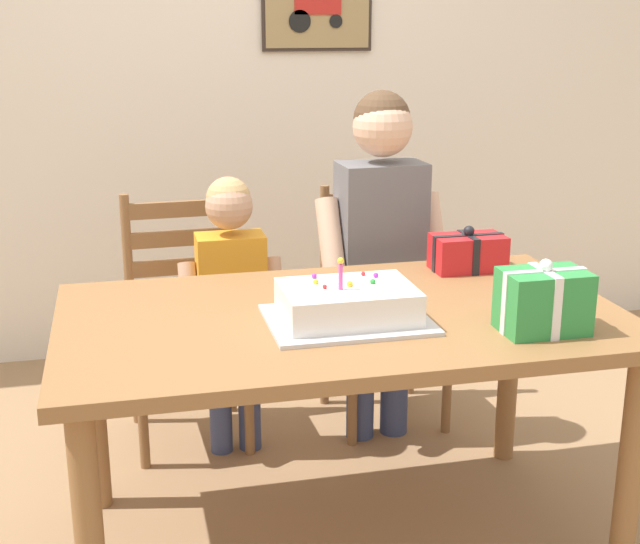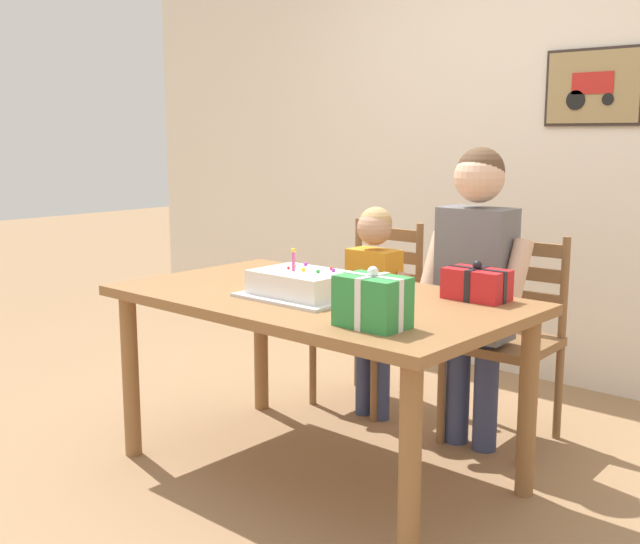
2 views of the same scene
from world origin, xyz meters
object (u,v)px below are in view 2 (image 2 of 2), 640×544
object	(u,v)px
gift_box_red_large	(477,284)
chair_right	(507,338)
dining_table	(317,317)
child_older	(476,269)
gift_box_beside_cake	(373,301)
child_younger	(374,291)
birthday_cake	(302,285)
chair_left	(371,312)

from	to	relation	value
gift_box_red_large	chair_right	bearing A→B (deg)	104.54
chair_right	dining_table	bearing A→B (deg)	-114.38
chair_right	child_older	distance (m)	0.38
gift_box_red_large	gift_box_beside_cake	world-z (taller)	gift_box_beside_cake
child_older	child_younger	size ratio (longest dim) A/B	1.28
gift_box_red_large	dining_table	bearing A→B (deg)	-147.59
dining_table	child_younger	distance (m)	0.70
gift_box_beside_cake	child_younger	world-z (taller)	child_younger
dining_table	gift_box_beside_cake	size ratio (longest dim) A/B	6.96
chair_right	child_younger	size ratio (longest dim) A/B	0.90
birthday_cake	chair_left	xyz separation A→B (m)	(-0.38, 0.92, -0.32)
dining_table	chair_left	size ratio (longest dim) A/B	1.73
birthday_cake	chair_left	bearing A→B (deg)	112.31
dining_table	birthday_cake	world-z (taller)	birthday_cake
gift_box_red_large	chair_left	xyz separation A→B (m)	(-0.90, 0.51, -0.33)
gift_box_beside_cake	child_older	xyz separation A→B (m)	(-0.16, 0.93, -0.03)
chair_left	child_older	bearing A→B (deg)	-14.45
gift_box_beside_cake	chair_left	size ratio (longest dim) A/B	0.25
chair_left	child_older	distance (m)	0.79
birthday_cake	gift_box_red_large	bearing A→B (deg)	38.03
gift_box_red_large	gift_box_beside_cake	xyz separation A→B (m)	(-0.04, -0.60, 0.02)
chair_right	child_older	world-z (taller)	child_older
dining_table	child_older	xyz separation A→B (m)	(0.32, 0.66, 0.14)
chair_left	child_younger	distance (m)	0.28
chair_left	dining_table	bearing A→B (deg)	-65.42
chair_left	chair_right	xyz separation A→B (m)	(0.76, -0.00, 0.00)
dining_table	child_younger	size ratio (longest dim) A/B	1.56
gift_box_beside_cake	birthday_cake	bearing A→B (deg)	158.81
gift_box_beside_cake	chair_right	bearing A→B (deg)	95.06
gift_box_beside_cake	child_older	size ratio (longest dim) A/B	0.18
child_older	chair_left	bearing A→B (deg)	165.55
chair_left	child_older	xyz separation A→B (m)	(0.70, -0.18, 0.33)
chair_right	child_older	bearing A→B (deg)	-109.81
gift_box_red_large	child_older	world-z (taller)	child_older
gift_box_red_large	birthday_cake	bearing A→B (deg)	-141.97
dining_table	child_older	world-z (taller)	child_older
birthday_cake	gift_box_red_large	xyz separation A→B (m)	(0.52, 0.41, 0.01)
gift_box_beside_cake	chair_right	distance (m)	1.17
chair_left	birthday_cake	bearing A→B (deg)	-67.69
chair_right	child_younger	xyz separation A→B (m)	(-0.61, -0.18, 0.15)
birthday_cake	child_younger	size ratio (longest dim) A/B	0.43
birthday_cake	child_older	bearing A→B (deg)	66.48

